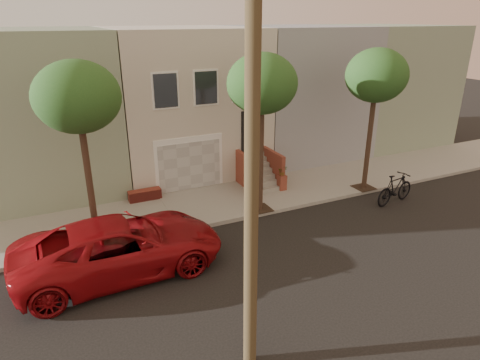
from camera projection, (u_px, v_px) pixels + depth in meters
name	position (u px, v px, depth m)	size (l,w,h in m)	color
ground	(288.00, 264.00, 13.80)	(90.00, 90.00, 0.00)	black
sidewalk	(224.00, 202.00, 18.28)	(40.00, 3.70, 0.15)	gray
house_row	(179.00, 98.00, 21.90)	(33.10, 11.70, 7.00)	beige
tree_left	(77.00, 98.00, 12.99)	(2.70, 2.57, 6.30)	#2D2116
tree_mid	(262.00, 85.00, 15.57)	(2.70, 2.57, 6.30)	#2D2116
tree_right	(376.00, 76.00, 17.75)	(2.70, 2.57, 6.30)	#2D2116
pickup_truck	(121.00, 246.00, 13.13)	(2.96, 6.42, 1.78)	maroon
motorcycle	(395.00, 189.00, 18.10)	(0.64, 2.26, 1.36)	black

